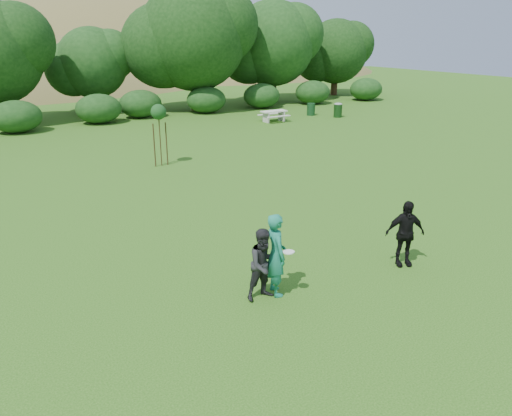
# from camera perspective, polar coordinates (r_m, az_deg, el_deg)

# --- Properties ---
(ground) EXTENTS (120.00, 120.00, 0.00)m
(ground) POSITION_cam_1_polar(r_m,az_deg,el_deg) (12.67, 7.30, -8.57)
(ground) COLOR #19470C
(ground) RESTS_ON ground
(player_teal) EXTENTS (0.65, 0.83, 2.02)m
(player_teal) POSITION_cam_1_polar(r_m,az_deg,el_deg) (11.72, 2.31, -5.33)
(player_teal) COLOR #1A765C
(player_teal) RESTS_ON ground
(player_grey) EXTENTS (0.87, 0.69, 1.74)m
(player_grey) POSITION_cam_1_polar(r_m,az_deg,el_deg) (11.56, 0.96, -6.46)
(player_grey) COLOR black
(player_grey) RESTS_ON ground
(player_black) EXTENTS (1.14, 0.85, 1.81)m
(player_black) POSITION_cam_1_polar(r_m,az_deg,el_deg) (13.74, 16.65, -2.80)
(player_black) COLOR black
(player_black) RESTS_ON ground
(trash_can_near) EXTENTS (0.60, 0.60, 0.90)m
(trash_can_near) POSITION_cam_1_polar(r_m,az_deg,el_deg) (38.12, 6.30, 11.15)
(trash_can_near) COLOR #163E1F
(trash_can_near) RESTS_ON ground
(frisbee) EXTENTS (0.27, 0.27, 0.04)m
(frisbee) POSITION_cam_1_polar(r_m,az_deg,el_deg) (11.43, 3.76, -5.03)
(frisbee) COLOR white
(frisbee) RESTS_ON ground
(sapling) EXTENTS (0.70, 0.70, 2.85)m
(sapling) POSITION_cam_1_polar(r_m,az_deg,el_deg) (23.37, -11.08, 10.53)
(sapling) COLOR #382916
(sapling) RESTS_ON ground
(picnic_table) EXTENTS (1.80, 1.48, 0.76)m
(picnic_table) POSITION_cam_1_polar(r_m,az_deg,el_deg) (35.16, 2.06, 10.67)
(picnic_table) COLOR silver
(picnic_table) RESTS_ON ground
(trash_can_lidded) EXTENTS (0.60, 0.60, 1.05)m
(trash_can_lidded) POSITION_cam_1_polar(r_m,az_deg,el_deg) (37.51, 9.35, 11.02)
(trash_can_lidded) COLOR #143413
(trash_can_lidded) RESTS_ON ground
(hillside) EXTENTS (150.00, 72.00, 52.00)m
(hillside) POSITION_cam_1_polar(r_m,az_deg,el_deg) (79.33, -26.44, 4.43)
(hillside) COLOR olive
(hillside) RESTS_ON ground
(tree_row) EXTENTS (53.92, 10.38, 9.62)m
(tree_row) POSITION_cam_1_polar(r_m,az_deg,el_deg) (38.68, -17.15, 17.15)
(tree_row) COLOR #3A2616
(tree_row) RESTS_ON ground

